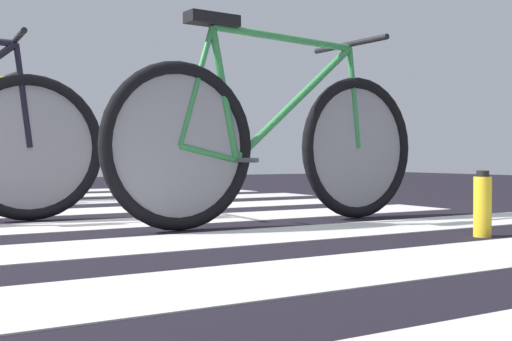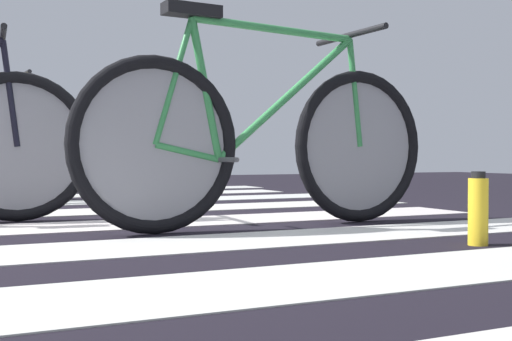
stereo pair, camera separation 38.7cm
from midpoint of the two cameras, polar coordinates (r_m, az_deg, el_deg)
The scene contains 2 objects.
bicycle_1_of_4 at distance 2.95m, azimuth 4.20°, elevation 2.68°, with size 1.74×0.52×0.93m.
water_bottle at distance 2.56m, azimuth 21.88°, elevation -3.06°, with size 0.07×0.07×0.26m.
Camera 2 is at (-0.10, -2.99, 0.33)m, focal length 45.98 mm.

